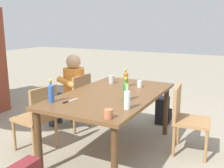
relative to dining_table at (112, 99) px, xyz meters
The scene contains 15 objects.
ground_plane 0.70m from the dining_table, ahead, with size 24.00×24.00×0.00m, color gray.
dining_table is the anchor object (origin of this frame).
chair_far_right 0.96m from the dining_table, 64.13° to the left, with size 0.47×0.47×0.87m.
chair_near_right 0.96m from the dining_table, 64.29° to the right, with size 0.48×0.48×0.87m.
chair_far_left 0.97m from the dining_table, 116.65° to the left, with size 0.49×0.49×0.87m.
person_in_white_shirt 1.04m from the dining_table, 66.50° to the left, with size 0.47×0.62×1.18m.
bottle_amber 0.45m from the dining_table, ahead, with size 0.06×0.06×0.26m.
bottle_blue 0.80m from the dining_table, 146.90° to the left, with size 0.06×0.06×0.26m.
bottle_clear 0.67m from the dining_table, 138.89° to the right, with size 0.06×0.06×0.26m.
bottle_green 0.41m from the dining_table, 126.91° to the right, with size 0.06×0.06×0.27m.
cup_glass 0.52m from the dining_table, 21.35° to the right, with size 0.07×0.07×0.09m, color silver.
cup_steel 0.60m from the dining_table, 28.33° to the left, with size 0.08×0.08×0.12m, color #B2B7BC.
cup_terracotta 0.91m from the dining_table, 154.60° to the right, with size 0.08×0.08×0.09m, color #BC6B47.
table_knife 0.60m from the dining_table, 153.82° to the left, with size 0.24×0.05×0.01m.
backpack_by_near_side 1.41m from the dining_table, 12.62° to the right, with size 0.29×0.22×0.43m.
Camera 1 is at (-2.83, -1.47, 1.63)m, focal length 42.40 mm.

